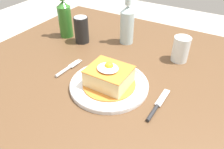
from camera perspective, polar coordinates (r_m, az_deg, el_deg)
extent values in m
cube|color=brown|center=(0.87, 3.66, 0.03)|extent=(1.26, 1.02, 0.04)
cylinder|color=brown|center=(1.63, -7.09, 3.02)|extent=(0.07, 0.07, 0.70)
cylinder|color=white|center=(0.77, -0.75, -2.84)|extent=(0.28, 0.28, 0.01)
torus|color=white|center=(0.77, -0.75, -2.42)|extent=(0.28, 0.28, 0.01)
cylinder|color=orange|center=(0.77, -0.76, -2.38)|extent=(0.19, 0.19, 0.01)
cube|color=#E5C684|center=(0.75, -0.77, -0.48)|extent=(0.14, 0.12, 0.06)
cube|color=orange|center=(0.73, -0.79, 1.43)|extent=(0.14, 0.12, 0.00)
ellipsoid|color=white|center=(0.72, -1.12, 1.71)|extent=(0.07, 0.07, 0.01)
sphere|color=yellow|center=(0.73, -0.80, 2.18)|extent=(0.03, 0.03, 0.03)
cylinder|color=silver|center=(0.86, -12.75, 0.76)|extent=(0.02, 0.08, 0.01)
cube|color=silver|center=(0.90, -9.87, 2.74)|extent=(0.03, 0.05, 0.00)
cylinder|color=silver|center=(0.91, -8.44, 3.31)|extent=(0.00, 0.03, 0.00)
cylinder|color=silver|center=(0.91, -8.82, 3.46)|extent=(0.00, 0.03, 0.00)
cylinder|color=silver|center=(0.92, -9.19, 3.61)|extent=(0.00, 0.03, 0.00)
cylinder|color=#262628|center=(0.69, 10.60, -9.85)|extent=(0.01, 0.08, 0.01)
cube|color=silver|center=(0.74, 13.14, -5.87)|extent=(0.02, 0.09, 0.00)
cylinder|color=black|center=(1.05, -8.00, 11.50)|extent=(0.07, 0.07, 0.12)
cylinder|color=silver|center=(1.02, -8.29, 14.65)|extent=(0.06, 0.06, 0.00)
cylinder|color=#ADC6CC|center=(1.03, 3.93, 12.19)|extent=(0.06, 0.06, 0.15)
cone|color=#ADC6CC|center=(1.00, 4.14, 16.75)|extent=(0.06, 0.06, 0.03)
cylinder|color=#2D6B23|center=(1.11, -12.14, 13.36)|extent=(0.06, 0.06, 0.15)
cone|color=#2D6B23|center=(1.08, -12.74, 17.59)|extent=(0.06, 0.06, 0.03)
cylinder|color=silver|center=(0.95, 17.33, 5.13)|extent=(0.06, 0.06, 0.06)
cylinder|color=silver|center=(0.94, 17.59, 6.37)|extent=(0.07, 0.07, 0.10)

